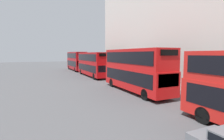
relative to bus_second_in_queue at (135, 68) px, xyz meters
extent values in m
cylinder|color=black|center=(-1.12, -9.13, -1.99)|extent=(0.30, 1.00, 1.00)
cube|color=red|center=(0.00, 0.01, -1.04)|extent=(2.55, 10.11, 2.20)
cube|color=red|center=(0.00, 0.01, 1.05)|extent=(2.50, 9.91, 1.99)
cube|color=black|center=(0.00, 0.01, -0.78)|extent=(2.59, 9.31, 1.23)
cube|color=black|center=(0.00, 0.01, 1.15)|extent=(2.59, 9.31, 1.19)
cube|color=black|center=(0.00, -5.02, -0.60)|extent=(2.17, 0.06, 1.10)
cube|color=black|center=(0.00, -5.02, 1.65)|extent=(1.78, 0.06, 0.48)
cylinder|color=black|center=(-1.12, -3.45, -1.99)|extent=(0.30, 1.00, 1.00)
cylinder|color=black|center=(1.13, -3.45, -1.99)|extent=(0.30, 1.00, 1.00)
cylinder|color=black|center=(-1.12, 3.46, -1.99)|extent=(0.30, 1.00, 1.00)
cylinder|color=black|center=(1.13, 3.46, -1.99)|extent=(0.30, 1.00, 1.00)
cube|color=#B20C0F|center=(0.00, 14.09, -1.13)|extent=(2.55, 11.21, 2.04)
cube|color=#B20C0F|center=(0.00, 14.09, 0.84)|extent=(2.50, 10.98, 1.89)
cube|color=black|center=(0.00, 14.09, -0.88)|extent=(2.59, 10.31, 1.14)
cube|color=black|center=(0.00, 14.09, 0.93)|extent=(2.59, 10.31, 1.14)
cube|color=black|center=(0.00, 8.52, -0.72)|extent=(2.17, 0.06, 1.02)
cube|color=black|center=(0.00, 8.52, 1.41)|extent=(1.78, 0.06, 0.45)
cylinder|color=black|center=(-1.12, 10.09, -1.99)|extent=(0.30, 1.00, 1.00)
cylinder|color=black|center=(1.13, 10.09, -1.99)|extent=(0.30, 1.00, 1.00)
cylinder|color=black|center=(-1.12, 18.10, -1.99)|extent=(0.30, 1.00, 1.00)
cylinder|color=black|center=(1.13, 18.10, -1.99)|extent=(0.30, 1.00, 1.00)
cube|color=#A80F14|center=(0.00, 26.60, -1.02)|extent=(2.55, 10.38, 2.25)
cube|color=#A80F14|center=(0.00, 26.60, 1.05)|extent=(2.50, 10.17, 1.89)
cube|color=black|center=(0.00, 26.60, -0.75)|extent=(2.59, 9.55, 1.26)
cube|color=black|center=(0.00, 26.60, 1.15)|extent=(2.59, 9.55, 1.13)
cube|color=black|center=(0.00, 21.45, -0.57)|extent=(2.17, 0.06, 1.13)
cube|color=black|center=(0.00, 21.45, 1.62)|extent=(1.78, 0.06, 0.45)
cylinder|color=black|center=(-1.12, 23.02, -1.99)|extent=(0.30, 1.00, 1.00)
cylinder|color=black|center=(1.13, 23.02, -1.99)|extent=(0.30, 1.00, 1.00)
cylinder|color=black|center=(-1.12, 30.19, -1.99)|extent=(0.30, 1.00, 1.00)
cylinder|color=black|center=(1.13, 30.19, -1.99)|extent=(0.30, 1.00, 1.00)
camera|label=1|loc=(-10.05, -15.79, 1.55)|focal=28.00mm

